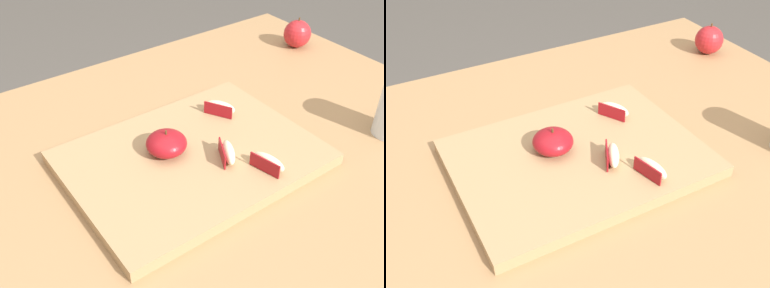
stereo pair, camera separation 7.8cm
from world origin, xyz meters
The scene contains 7 objects.
dining_table centered at (0.00, 0.00, 0.62)m, with size 1.32×0.80×0.72m.
cutting_board centered at (0.06, -0.04, 0.73)m, with size 0.43×0.32×0.02m.
apple_half_skin_up centered at (0.02, -0.01, 0.76)m, with size 0.07×0.07×0.05m.
apple_wedge_right centered at (0.13, -0.15, 0.76)m, with size 0.03×0.06×0.03m.
apple_wedge_back centered at (0.17, 0.03, 0.76)m, with size 0.05×0.06×0.03m.
apple_wedge_left centered at (0.10, -0.09, 0.76)m, with size 0.05×0.06×0.03m.
whole_apple_crimson centered at (0.56, 0.19, 0.76)m, with size 0.07×0.07×0.08m.
Camera 2 is at (-0.24, -0.59, 1.24)m, focal length 42.25 mm.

